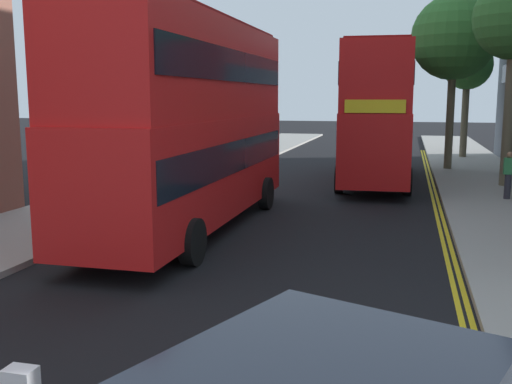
{
  "coord_description": "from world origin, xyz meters",
  "views": [
    {
      "loc": [
        3.26,
        0.2,
        3.6
      ],
      "look_at": [
        0.5,
        11.0,
        1.8
      ],
      "focal_mm": 41.41,
      "sensor_mm": 36.0,
      "label": 1
    }
  ],
  "objects": [
    {
      "name": "sidewalk_left",
      "position": [
        -6.5,
        16.0,
        0.07
      ],
      "size": [
        4.0,
        80.0,
        0.14
      ],
      "primitive_type": "cube",
      "color": "#9E9991",
      "rests_on": "ground"
    },
    {
      "name": "double_decker_bus_oncoming",
      "position": [
        1.92,
        25.73,
        3.03
      ],
      "size": [
        3.18,
        10.91,
        5.64
      ],
      "color": "red",
      "rests_on": "ground"
    },
    {
      "name": "double_decker_bus_away",
      "position": [
        -2.35,
        15.16,
        3.03
      ],
      "size": [
        2.83,
        10.82,
        5.64
      ],
      "color": "red",
      "rests_on": "ground"
    },
    {
      "name": "street_tree_distant",
      "position": [
        5.24,
        30.36,
        6.36
      ],
      "size": [
        4.01,
        4.01,
        8.26
      ],
      "color": "#6B6047",
      "rests_on": "sidewalk_right"
    },
    {
      "name": "pedestrian_far",
      "position": [
        6.67,
        21.7,
        0.99
      ],
      "size": [
        0.34,
        0.22,
        1.62
      ],
      "color": "#2D2D38",
      "rests_on": "sidewalk_right"
    },
    {
      "name": "kerb_line_inner",
      "position": [
        4.24,
        14.0,
        0.0
      ],
      "size": [
        0.1,
        56.0,
        0.01
      ],
      "primitive_type": "cube",
      "color": "yellow",
      "rests_on": "ground"
    },
    {
      "name": "kerb_line_outer",
      "position": [
        4.4,
        14.0,
        0.0
      ],
      "size": [
        0.1,
        56.0,
        0.01
      ],
      "primitive_type": "cube",
      "color": "yellow",
      "rests_on": "ground"
    },
    {
      "name": "street_tree_far",
      "position": [
        6.46,
        36.57,
        5.34
      ],
      "size": [
        2.83,
        2.83,
        6.71
      ],
      "color": "#6B6047",
      "rests_on": "sidewalk_right"
    }
  ]
}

